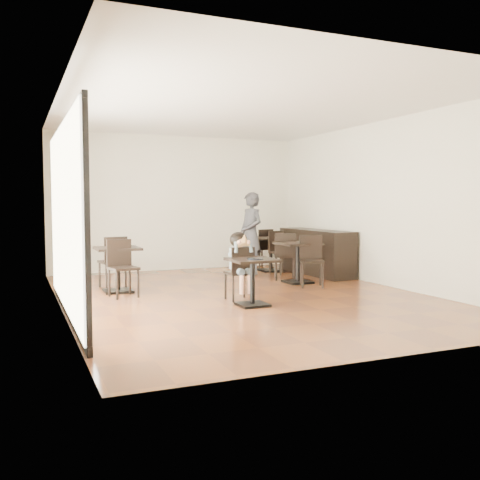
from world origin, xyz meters
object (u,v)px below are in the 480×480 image
child_chair (239,273)px  chair_mid_a (285,256)px  chair_back_b (282,253)px  chair_left_b (123,269)px  chair_mid_b (312,261)px  cafe_table_left (118,270)px  adult_patron (251,233)px  cafe_table_mid (298,263)px  child_table (253,282)px  chair_back_a (261,249)px  child (239,266)px  chair_left_a (112,262)px  cafe_table_back (271,254)px

child_chair → chair_mid_a: bearing=-134.9°
child_chair → chair_back_b: size_ratio=0.92×
chair_left_b → chair_mid_b: bearing=-15.5°
cafe_table_left → chair_mid_a: 3.53m
adult_patron → cafe_table_mid: bearing=-1.7°
child_table → chair_mid_a: 2.99m
chair_mid_b → chair_left_b: (-3.52, 0.30, -0.00)m
child_chair → adult_patron: bearing=-117.7°
adult_patron → chair_back_a: size_ratio=1.90×
child_chair → child: (0.00, 0.00, 0.12)m
chair_mid_b → chair_left_a: bearing=-177.1°
chair_mid_a → cafe_table_back: bearing=-79.2°
cafe_table_back → chair_back_a: chair_back_a is taller
child_table → chair_left_a: bearing=122.5°
adult_patron → chair_mid_b: 2.20m
child_table → chair_left_a: chair_left_a is taller
chair_mid_a → chair_left_b: bearing=37.4°
cafe_table_left → chair_mid_a: size_ratio=0.83×
cafe_table_left → chair_back_a: chair_back_a is taller
cafe_table_left → chair_left_a: (0.00, 0.55, 0.08)m
chair_mid_a → adult_patron: bearing=-48.1°
adult_patron → chair_left_b: 3.71m
chair_mid_a → child_table: bearing=77.1°
child_chair → chair_left_a: (-1.70, 2.13, 0.04)m
chair_left_b → cafe_table_mid: bearing=-6.6°
child → cafe_table_back: bearing=55.8°
cafe_table_mid → chair_left_b: size_ratio=0.84×
chair_mid_a → cafe_table_mid: bearing=114.6°
cafe_table_left → cafe_table_back: cafe_table_left is taller
adult_patron → chair_left_a: 3.31m
cafe_table_back → child_chair: bearing=-124.2°
chair_left_b → cafe_table_back: bearing=18.3°
chair_left_b → chair_back_b: (3.85, 1.58, -0.00)m
cafe_table_left → chair_left_b: bearing=-90.0°
cafe_table_left → chair_left_a: size_ratio=0.83×
cafe_table_mid → cafe_table_back: cafe_table_mid is taller
cafe_table_mid → chair_back_b: (0.33, 1.33, 0.08)m
child → chair_mid_a: 2.58m
child_chair → child_table: bearing=90.0°
adult_patron → cafe_table_left: 3.49m
child_table → chair_back_a: (2.15, 4.25, 0.11)m
chair_mid_b → chair_mid_a: bearing=114.6°
cafe_table_left → chair_left_a: 0.56m
chair_left_a → chair_left_b: same height
chair_left_a → cafe_table_mid: bearing=155.8°
chair_back_a → chair_back_b: (0.00, -1.10, 0.00)m
chair_back_a → cafe_table_back: bearing=76.4°
chair_left_a → chair_back_b: size_ratio=1.01×
cafe_table_mid → chair_back_a: size_ratio=0.84×
child → cafe_table_back: child is taller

